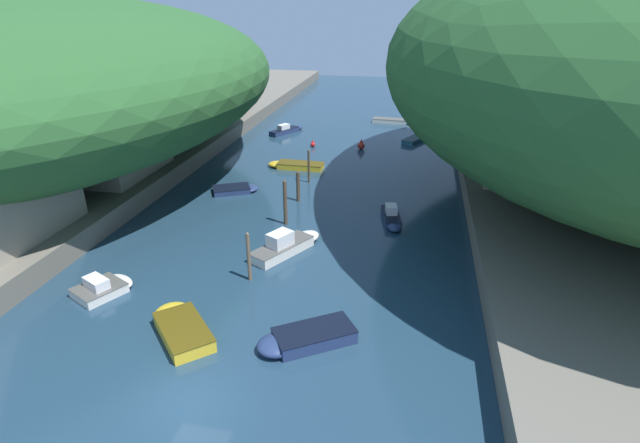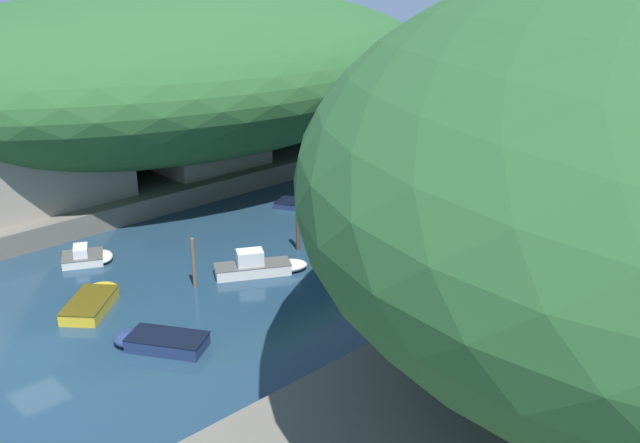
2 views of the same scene
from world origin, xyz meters
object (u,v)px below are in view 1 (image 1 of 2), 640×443
Objects in this scene: boathouse_shed at (108,145)px; boat_near_quay at (419,138)px; boat_mid_channel at (288,244)px; person_on_quay at (121,178)px; boat_white_cruiser at (294,165)px; boat_red_skiff at (287,130)px; boat_yellow_tender at (395,121)px; channel_buoy_far at (361,145)px; boat_cabin_cruiser at (392,218)px; boat_far_right_bank at (303,339)px; boat_navy_launch at (104,287)px; right_bank_cottage at (526,152)px; channel_buoy_near at (313,144)px; boat_open_rowboat at (237,189)px; boat_moored_right at (180,326)px.

boathouse_shed reaches higher than boat_near_quay.
person_on_quay reaches higher than boat_mid_channel.
boat_white_cruiser is 1.06× the size of boat_red_skiff.
boat_yellow_tender is at bearing -14.45° from person_on_quay.
person_on_quay reaches higher than boat_near_quay.
channel_buoy_far is at bearing -113.32° from boat_near_quay.
person_on_quay is (-16.46, -20.49, 2.06)m from channel_buoy_far.
boat_yellow_tender is 1.34× the size of boat_cabin_cruiser.
boat_red_skiff is (-4.18, 13.51, 0.08)m from boat_white_cruiser.
boathouse_shed reaches higher than boat_far_right_bank.
boat_far_right_bank is at bearing 16.25° from boat_navy_launch.
right_bank_cottage is 32.89m from person_on_quay.
right_bank_cottage is at bearing -36.09° from channel_buoy_far.
boat_near_quay is (-8.76, 16.29, -3.47)m from right_bank_cottage.
boat_cabin_cruiser is (10.33, -11.29, 0.08)m from boat_white_cruiser.
boat_navy_launch is (-17.11, -37.48, 0.10)m from boat_near_quay.
boat_white_cruiser is 1.10× the size of boat_far_right_bank.
right_bank_cottage is at bearing -63.06° from boat_far_right_bank.
boat_navy_launch is 12.42m from boat_far_right_bank.
boat_far_right_bank reaches higher than boat_white_cruiser.
boat_near_quay is 12.90m from channel_buoy_near.
channel_buoy_near is at bearing -26.46° from boat_yellow_tender.
channel_buoy_near is (3.56, 15.12, 0.08)m from boat_open_rowboat.
boat_red_skiff is at bearing 134.00° from boat_mid_channel.
boat_red_skiff is 4.45× the size of channel_buoy_far.
channel_buoy_near is at bearing 152.12° from right_bank_cottage.
boat_far_right_bank is (12.19, -2.39, -0.00)m from boat_navy_launch.
channel_buoy_far reaches higher than boat_red_skiff.
boat_navy_launch is 11.41m from boat_mid_channel.
boat_cabin_cruiser is 19.70m from channel_buoy_far.
boat_open_rowboat is (-3.29, -7.35, -0.05)m from boat_white_cruiser.
boathouse_shed is 1.98× the size of boat_moored_right.
boat_far_right_bank is at bearing -40.40° from boat_moored_right.
boat_navy_launch is (-25.87, -21.19, -3.36)m from right_bank_cottage.
boat_cabin_cruiser is at bearing 47.18° from boat_open_rowboat.
boat_far_right_bank reaches higher than boat_near_quay.
boat_open_rowboat is 9.40m from person_on_quay.
boat_open_rowboat is at bearing -103.26° from channel_buoy_near.
boathouse_shed reaches higher than boat_cabin_cruiser.
boat_navy_launch is 33.90m from channel_buoy_far.
boat_red_skiff is 28.73m from boat_cabin_cruiser.
boat_near_quay is at bearing -104.78° from boat_cabin_cruiser.
right_bank_cottage is at bearing 66.67° from boat_navy_launch.
boathouse_shed is 1.65× the size of boat_yellow_tender.
boat_far_right_bank is at bearing -78.88° from channel_buoy_near.
boathouse_shed is 20.07m from boat_mid_channel.
boat_moored_right is (4.04, -19.48, 0.11)m from boat_open_rowboat.
boat_white_cruiser is (-20.71, 3.05, -3.43)m from right_bank_cottage.
boat_mid_channel is 1.14× the size of boat_far_right_bank.
boat_moored_right is at bearing -78.61° from boat_mid_channel.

